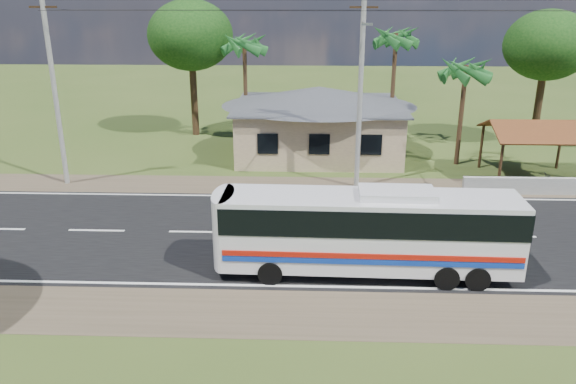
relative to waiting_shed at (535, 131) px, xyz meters
name	(u,v)px	position (x,y,z in m)	size (l,w,h in m)	color
ground	(299,234)	(-13.00, -8.50, -2.73)	(120.00, 120.00, 0.00)	#32491A
road	(299,234)	(-13.00, -8.50, -2.72)	(120.00, 16.00, 0.03)	black
house	(319,114)	(-12.00, 4.50, -0.09)	(12.40, 10.00, 5.00)	tan
waiting_shed	(535,131)	(0.00, 0.00, 0.00)	(5.20, 4.48, 3.35)	#362613
concrete_barrier	(530,186)	(-1.00, -2.90, -2.28)	(7.00, 0.30, 0.90)	#9E9E99
utility_poles	(354,80)	(-10.33, -2.01, 3.04)	(32.80, 2.22, 11.00)	#9E9E99
palm_near	(466,70)	(-3.50, 2.50, 2.98)	(2.80, 2.80, 6.70)	#47301E
palm_mid	(396,38)	(-7.00, 7.00, 4.43)	(2.80, 2.80, 8.20)	#47301E
palm_far	(244,45)	(-17.00, 7.50, 3.95)	(2.80, 2.80, 7.70)	#47301E
tree_behind_house	(191,36)	(-21.00, 9.50, 4.39)	(6.00, 6.00, 9.61)	#47301E
tree_behind_shed	(547,46)	(3.00, 7.50, 3.95)	(5.60, 5.60, 9.02)	#47301E
coach_bus	(370,226)	(-10.36, -12.07, -0.81)	(10.87, 2.55, 3.36)	silver
motorcycle	(536,184)	(-0.66, -2.71, -2.21)	(0.68, 1.96, 1.03)	black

